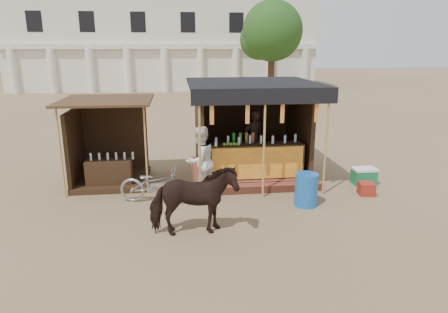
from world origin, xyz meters
name	(u,v)px	position (x,y,z in m)	size (l,w,h in m)	color
ground	(233,225)	(0.00, 0.00, 0.00)	(120.00, 120.00, 0.00)	#846B4C
main_stall	(251,142)	(1.01, 3.36, 1.03)	(3.60, 3.61, 2.78)	brown
secondary_stall	(105,153)	(-3.17, 3.24, 0.85)	(2.40, 2.40, 2.38)	#332212
cow	(193,201)	(-0.86, -0.37, 0.74)	(0.80, 1.75, 1.48)	black
motorbike	(155,184)	(-1.71, 1.50, 0.47)	(0.63, 1.80, 0.94)	#93949B
bystander	(200,161)	(-0.57, 2.00, 0.90)	(0.87, 0.68, 1.79)	white
blue_barrel	(306,190)	(1.92, 0.88, 0.40)	(0.55, 0.55, 0.81)	#1658A9
red_crate	(366,189)	(3.72, 1.39, 0.16)	(0.38, 0.38, 0.32)	maroon
cooler	(364,176)	(4.03, 2.21, 0.23)	(0.65, 0.45, 0.46)	#186C3D
background_building	(165,43)	(-2.00, 29.94, 3.98)	(26.00, 7.45, 8.18)	silver
tree	(269,33)	(5.81, 22.14, 4.63)	(4.50, 4.40, 7.00)	#382314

